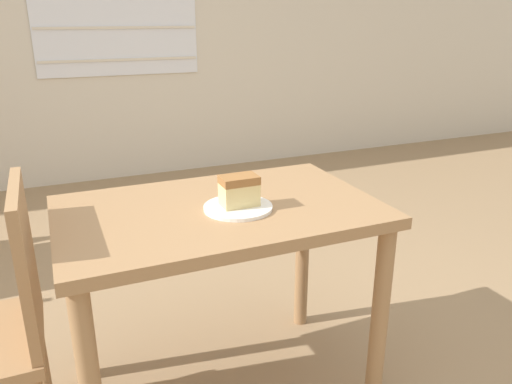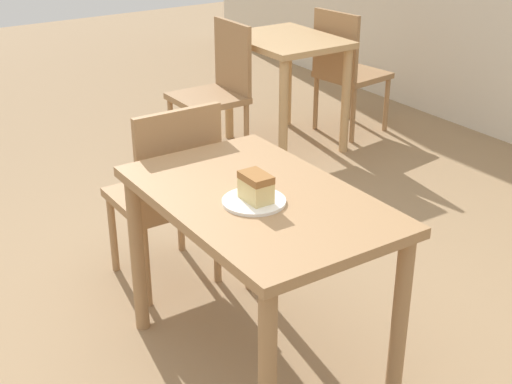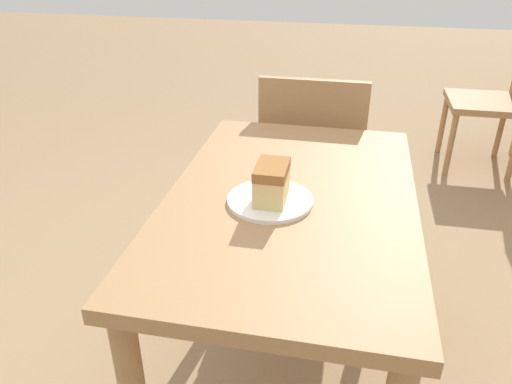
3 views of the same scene
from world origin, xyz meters
name	(u,v)px [view 1 (image 1 of 3)]	position (x,y,z in m)	size (l,w,h in m)	color
wall_back	(98,9)	(0.01, 3.03, 1.41)	(10.00, 0.10, 2.80)	beige
dining_table_near	(220,239)	(0.01, 0.12, 0.63)	(1.06, 0.67, 0.76)	#9E754C
plate	(238,207)	(0.06, 0.07, 0.76)	(0.23, 0.23, 0.01)	white
cake_slice	(239,191)	(0.06, 0.07, 0.82)	(0.12, 0.08, 0.10)	#E0C67F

